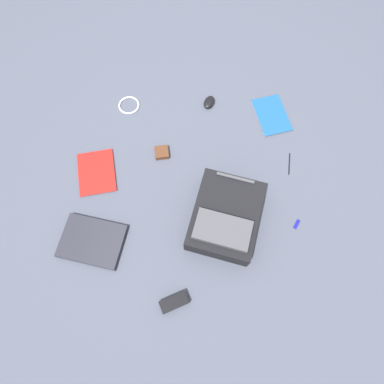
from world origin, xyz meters
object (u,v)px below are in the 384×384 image
at_px(earbud_pouch, 162,153).
at_px(power_brick, 174,302).
at_px(computer_mouse, 209,102).
at_px(cable_coil, 129,105).
at_px(usb_stick, 297,224).
at_px(pen_black, 289,164).
at_px(book_manual, 272,115).
at_px(backpack, 225,217).
at_px(laptop, 92,241).
at_px(book_comic, 97,172).

bearing_deg(earbud_pouch, power_brick, -80.14).
distance_m(computer_mouse, earbud_pouch, 0.43).
bearing_deg(cable_coil, usb_stick, -34.62).
bearing_deg(pen_black, power_brick, -126.66).
bearing_deg(book_manual, backpack, -111.16).
bearing_deg(laptop, backpack, 13.02).
xyz_separation_m(laptop, cable_coil, (0.07, 0.83, -0.01)).
xyz_separation_m(computer_mouse, power_brick, (-0.11, -1.14, 0.00)).
xyz_separation_m(laptop, book_comic, (-0.04, 0.38, -0.01)).
xyz_separation_m(backpack, book_manual, (0.26, 0.66, -0.06)).
xyz_separation_m(laptop, earbud_pouch, (0.30, 0.52, -0.00)).
relative_size(earbud_pouch, usb_stick, 1.41).
bearing_deg(usb_stick, earbud_pouch, 153.92).
distance_m(computer_mouse, power_brick, 1.15).
bearing_deg(computer_mouse, book_manual, 10.70).
height_order(computer_mouse, earbud_pouch, computer_mouse).
relative_size(cable_coil, earbud_pouch, 1.68).
distance_m(cable_coil, earbud_pouch, 0.38).
bearing_deg(computer_mouse, book_comic, -120.54).
relative_size(book_manual, power_brick, 2.21).
distance_m(computer_mouse, cable_coil, 0.48).
height_order(book_comic, pen_black, book_comic).
bearing_deg(computer_mouse, backpack, -61.21).
xyz_separation_m(laptop, pen_black, (1.02, 0.51, -0.01)).
distance_m(laptop, computer_mouse, 1.03).
xyz_separation_m(computer_mouse, cable_coil, (-0.48, -0.05, -0.01)).
relative_size(book_comic, cable_coil, 2.37).
distance_m(cable_coil, usb_stick, 1.17).
bearing_deg(earbud_pouch, computer_mouse, 54.81).
bearing_deg(laptop, earbud_pouch, 60.08).
xyz_separation_m(cable_coil, pen_black, (0.94, -0.32, -0.00)).
distance_m(cable_coil, power_brick, 1.15).
height_order(laptop, usb_stick, laptop).
xyz_separation_m(cable_coil, usb_stick, (0.97, -0.67, -0.00)).
bearing_deg(earbud_pouch, pen_black, -1.26).
bearing_deg(pen_black, computer_mouse, 141.81).
bearing_deg(cable_coil, pen_black, -18.85).
xyz_separation_m(cable_coil, earbud_pouch, (0.23, -0.31, 0.01)).
distance_m(book_manual, pen_black, 0.32).
xyz_separation_m(book_comic, computer_mouse, (0.59, 0.49, 0.01)).
relative_size(backpack, book_manual, 1.57).
xyz_separation_m(book_comic, power_brick, (0.48, -0.65, 0.01)).
height_order(power_brick, usb_stick, power_brick).
xyz_separation_m(book_manual, usb_stick, (0.12, -0.65, -0.00)).
xyz_separation_m(laptop, book_manual, (0.92, 0.82, -0.01)).
distance_m(book_manual, usb_stick, 0.66).
bearing_deg(usb_stick, laptop, -171.12).
height_order(book_comic, power_brick, power_brick).
relative_size(backpack, computer_mouse, 5.02).
xyz_separation_m(book_manual, earbud_pouch, (-0.62, -0.29, 0.01)).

